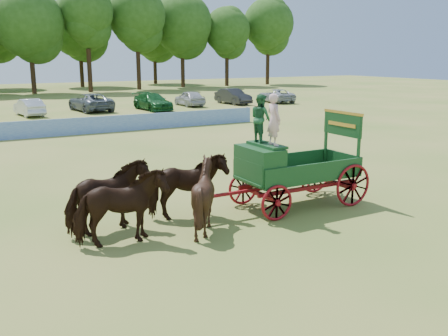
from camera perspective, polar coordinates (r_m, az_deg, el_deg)
ground at (r=15.92m, az=1.04°, el=-4.81°), size 160.00×160.00×0.00m
horse_lead_left at (r=13.06m, az=-11.73°, el=-4.49°), size 2.40×1.20×1.99m
horse_lead_right at (r=14.07m, az=-13.11°, el=-3.30°), size 2.54×1.61×1.99m
horse_wheel_left at (r=13.93m, az=-2.29°, el=-3.13°), size 2.14×2.00×1.99m
horse_wheel_right at (r=14.88m, az=-4.22°, el=-2.12°), size 2.50×1.45×1.99m
farm_dray at (r=15.76m, az=6.38°, el=0.99°), size 6.00×2.00×3.71m
sponsor_banner at (r=32.08m, az=-17.13°, el=4.53°), size 26.00×0.08×1.05m
parked_cars at (r=44.02m, az=-20.37°, el=6.68°), size 51.00×7.36×1.58m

